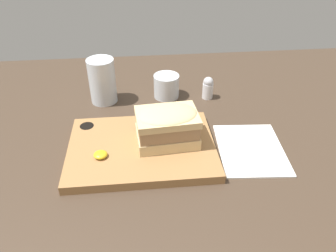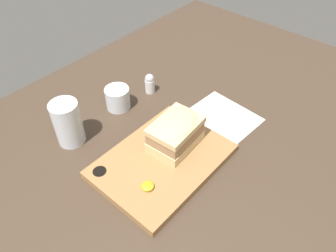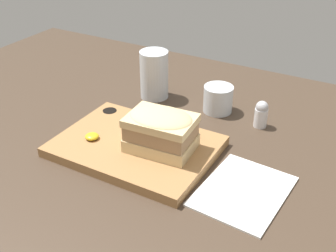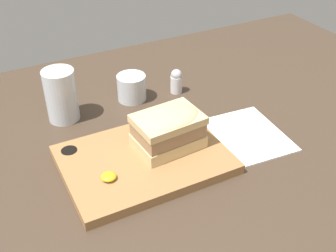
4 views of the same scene
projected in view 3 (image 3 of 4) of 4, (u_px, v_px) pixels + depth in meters
dining_table at (154, 168)px, 84.56cm from camera, size 158.14×113.70×2.00cm
serving_board at (136, 146)px, 87.82cm from camera, size 32.21×23.52×2.11cm
sandwich at (160, 129)px, 83.16cm from camera, size 13.85×10.29×8.28cm
mustard_dollop at (92, 136)px, 88.10cm from camera, size 2.89×2.89×1.16cm
water_glass at (154, 78)px, 107.34cm from camera, size 7.24×7.24×12.32cm
wine_glass at (218, 100)px, 101.72cm from camera, size 7.13×7.13×6.49cm
napkin at (243, 191)px, 76.52cm from camera, size 15.68×19.52×0.40cm
salt_shaker at (261, 114)px, 95.28cm from camera, size 2.99×2.99×6.39cm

